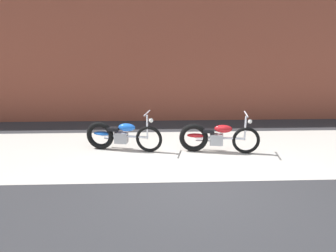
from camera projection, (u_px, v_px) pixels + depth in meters
name	position (u px, v px, depth m)	size (l,w,h in m)	color
ground_plane	(194.00, 182.00, 5.98)	(80.00, 80.00, 0.00)	#2D2D30
sidewalk_slab	(186.00, 151.00, 7.66)	(36.00, 3.50, 0.01)	#B2ADA3
brick_building_wall	(177.00, 49.00, 10.32)	(36.00, 0.50, 4.99)	brown
motorcycle_blue	(118.00, 135.00, 7.67)	(1.98, 0.71, 1.03)	black
motorcycle_red	(213.00, 137.00, 7.52)	(2.00, 0.64, 1.03)	black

